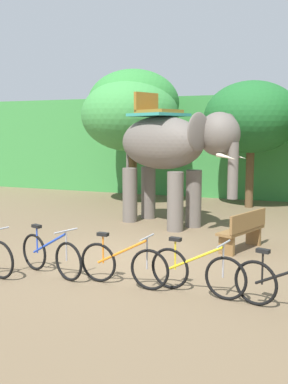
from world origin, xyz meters
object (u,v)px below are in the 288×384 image
at_px(bike_orange, 123,264).
at_px(wooden_bench, 243,229).
at_px(tree_center_left, 251,117).
at_px(elephant, 170,148).
at_px(tree_center, 130,116).
at_px(tree_right, 134,104).
at_px(bike_blue, 51,255).
at_px(bike_yellow, 197,271).
at_px(bike_black, 288,288).

height_order(bike_orange, wooden_bench, bike_orange).
bearing_deg(tree_center_left, elephant, -111.80).
height_order(tree_center, elephant, tree_center).
height_order(tree_right, bike_orange, tree_right).
bearing_deg(tree_right, bike_blue, -76.73).
bearing_deg(tree_right, bike_yellow, -61.49).
height_order(bike_blue, bike_black, same).
xyz_separation_m(bike_blue, bike_orange, (1.50, -0.05, 0.00)).
xyz_separation_m(tree_center_left, elephant, (-1.63, -4.07, -0.95)).
bearing_deg(bike_black, bike_blue, 176.65).
xyz_separation_m(tree_center_left, bike_yellow, (0.50, -9.08, -2.77)).
xyz_separation_m(tree_center, bike_blue, (2.05, -8.54, -2.87)).
xyz_separation_m(tree_center, wooden_bench, (5.10, -5.43, -2.77)).
distance_m(elephant, bike_yellow, 5.74).
relative_size(tree_center_left, bike_yellow, 2.60).
distance_m(tree_center, bike_black, 11.17).
height_order(tree_right, wooden_bench, tree_right).
bearing_deg(bike_blue, tree_center_left, 75.93).
distance_m(tree_center, bike_yellow, 10.20).
bearing_deg(tree_right, bike_black, -55.74).
bearing_deg(bike_blue, elephant, 82.58).
distance_m(bike_blue, bike_black, 4.23).
distance_m(tree_center, bike_orange, 9.72).
height_order(bike_blue, wooden_bench, bike_blue).
bearing_deg(tree_center, wooden_bench, -46.79).
height_order(elephant, wooden_bench, elephant).
bearing_deg(bike_orange, tree_center_left, 85.09).
xyz_separation_m(tree_center_left, bike_black, (1.94, -9.35, -2.77)).
bearing_deg(bike_yellow, elephant, 112.98).
bearing_deg(bike_black, tree_right, 124.26).
height_order(tree_center, bike_yellow, tree_center).
relative_size(tree_center, bike_black, 2.77).
height_order(tree_right, bike_black, tree_right).
xyz_separation_m(elephant, bike_orange, (0.84, -5.09, -1.82)).
bearing_deg(bike_blue, tree_center, 103.52).
height_order(bike_orange, bike_black, same).
xyz_separation_m(bike_blue, bike_black, (4.22, -0.25, 0.00)).
distance_m(elephant, wooden_bench, 3.52).
relative_size(tree_right, tree_center, 1.09).
distance_m(tree_center_left, bike_black, 9.95).
relative_size(bike_orange, wooden_bench, 1.10).
bearing_deg(tree_center_left, tree_center, -172.50).
height_order(elephant, bike_blue, elephant).
height_order(elephant, bike_black, elephant).
bearing_deg(bike_blue, bike_black, -3.35).
height_order(tree_center_left, bike_orange, tree_center_left).
bearing_deg(bike_orange, elephant, 99.38).
distance_m(tree_right, bike_yellow, 10.85).
distance_m(elephant, bike_orange, 5.47).
bearing_deg(bike_black, bike_yellow, 169.12).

